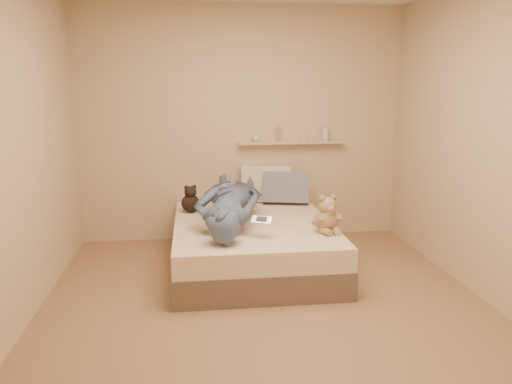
{
  "coord_description": "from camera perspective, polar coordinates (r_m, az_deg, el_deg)",
  "views": [
    {
      "loc": [
        -0.55,
        -3.67,
        1.75
      ],
      "look_at": [
        0.0,
        0.65,
        0.8
      ],
      "focal_mm": 35.0,
      "sensor_mm": 36.0,
      "label": 1
    }
  ],
  "objects": [
    {
      "name": "bed",
      "position": [
        4.88,
        -0.42,
        -5.92
      ],
      "size": [
        1.5,
        1.9,
        0.45
      ],
      "color": "brown",
      "rests_on": "floor"
    },
    {
      "name": "teddy_bear",
      "position": [
        4.48,
        8.12,
        -2.8
      ],
      "size": [
        0.28,
        0.28,
        0.34
      ],
      "color": "#997F53",
      "rests_on": "bed"
    },
    {
      "name": "room",
      "position": [
        3.74,
        1.27,
        5.38
      ],
      "size": [
        3.8,
        3.8,
        3.8
      ],
      "color": "#866445",
      "rests_on": "ground"
    },
    {
      "name": "game_console",
      "position": [
        4.28,
        0.66,
        -3.22
      ],
      "size": [
        0.19,
        0.14,
        0.06
      ],
      "color": "silver",
      "rests_on": "bed"
    },
    {
      "name": "dark_plush",
      "position": [
        5.17,
        -7.5,
        -0.96
      ],
      "size": [
        0.19,
        0.19,
        0.29
      ],
      "color": "black",
      "rests_on": "bed"
    },
    {
      "name": "shelf_bottles",
      "position": [
        5.66,
        4.52,
        6.56
      ],
      "size": [
        0.9,
        0.12,
        0.19
      ],
      "color": "silver",
      "rests_on": "wall_shelf"
    },
    {
      "name": "wall_shelf",
      "position": [
        5.66,
        4.02,
        5.67
      ],
      "size": [
        1.2,
        0.12,
        0.03
      ],
      "primitive_type": "cube",
      "color": "tan",
      "rests_on": "wall_back"
    },
    {
      "name": "person",
      "position": [
        4.77,
        -3.05,
        -1.08
      ],
      "size": [
        0.87,
        1.74,
        0.4
      ],
      "primitive_type": "imported",
      "rotation": [
        0.0,
        0.0,
        2.98
      ],
      "color": "#46536E",
      "rests_on": "bed"
    },
    {
      "name": "pillow_grey",
      "position": [
        5.51,
        3.44,
        0.43
      ],
      "size": [
        0.55,
        0.37,
        0.37
      ],
      "primitive_type": "cube",
      "rotation": [
        -0.4,
        0.0,
        -0.23
      ],
      "color": "slate",
      "rests_on": "bed"
    },
    {
      "name": "pillow_cream",
      "position": [
        5.6,
        1.13,
        0.97
      ],
      "size": [
        0.57,
        0.28,
        0.42
      ],
      "primitive_type": "cube",
      "rotation": [
        -0.13,
        0.0,
        -0.12
      ],
      "color": "beige",
      "rests_on": "bed"
    }
  ]
}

